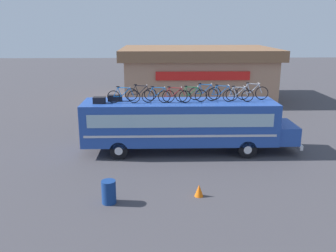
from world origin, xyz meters
The scene contains 16 objects.
ground_plane centered at (0.00, 0.00, 0.00)m, with size 120.00×120.00×0.00m, color #423F44.
bus centered at (0.25, 0.00, 1.65)m, with size 11.58×2.61×2.80m.
luggage_bag_1 centered at (-4.20, -0.33, 2.96)m, with size 0.62×0.43×0.32m, color black.
luggage_bag_2 centered at (-3.44, 0.19, 2.97)m, with size 0.74×0.33×0.33m, color black.
rooftop_bicycle_1 centered at (-2.93, -0.32, 3.17)m, with size 1.72×0.44×0.89m.
rooftop_bicycle_2 centered at (-2.07, 0.31, 3.17)m, with size 1.69×0.44×0.89m.
rooftop_bicycle_3 centered at (-1.14, -0.23, 3.17)m, with size 1.74×0.44×0.88m.
rooftop_bicycle_4 centered at (-0.28, -0.32, 3.17)m, with size 1.75×0.44×0.87m.
rooftop_bicycle_5 centered at (0.60, -0.11, 3.17)m, with size 1.69×0.44×0.87m.
rooftop_bicycle_6 centered at (1.39, 0.38, 3.19)m, with size 1.76×0.44×0.93m.
rooftop_bicycle_7 centered at (2.27, 0.11, 3.18)m, with size 1.76×0.44×0.90m.
rooftop_bicycle_8 centered at (3.09, -0.16, 3.16)m, with size 1.65×0.44×0.86m.
rooftop_bicycle_9 centered at (3.97, 0.39, 3.20)m, with size 1.76×0.44×0.96m.
roadside_building centered at (2.51, 15.17, 2.43)m, with size 13.85×9.60×4.73m.
trash_bin centered at (-3.08, -6.03, 0.46)m, with size 0.56×0.56×0.93m, color navy.
traffic_cone centered at (0.50, -5.55, 0.25)m, with size 0.36×0.36×0.51m, color orange.
Camera 1 is at (-1.12, -19.17, 6.73)m, focal length 39.27 mm.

